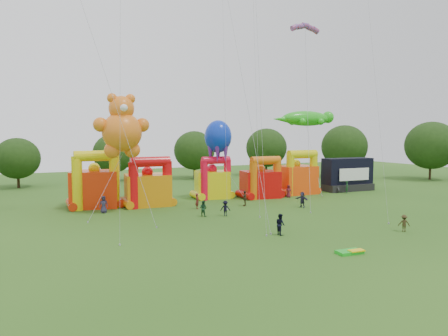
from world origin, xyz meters
name	(u,v)px	position (x,y,z in m)	size (l,w,h in m)	color
ground	(360,255)	(0.00, 0.00, 0.00)	(160.00, 160.00, 0.00)	#264F16
tree_ring	(345,172)	(-1.14, 0.59, 6.26)	(119.66, 121.72, 12.07)	#352314
bouncy_castle_0	(95,186)	(-15.03, 28.94, 2.66)	(6.36, 5.53, 7.05)	red
bouncy_castle_1	(148,187)	(-8.83, 27.19, 2.37)	(5.83, 4.86, 6.25)	orange
bouncy_castle_2	(213,182)	(0.89, 29.07, 2.27)	(5.17, 4.48, 5.94)	yellow
bouncy_castle_3	(261,182)	(7.30, 26.62, 2.26)	(5.58, 4.77, 5.93)	red
bouncy_castle_4	(297,177)	(14.00, 27.38, 2.52)	(5.40, 4.35, 6.66)	#F8460D
stage_trailer	(347,175)	(23.36, 26.76, 2.52)	(8.32, 3.54, 5.23)	black
teddy_bear_kite	(115,155)	(-13.63, 22.87, 6.76)	(7.52, 5.70, 13.60)	orange
gecko_kite	(312,149)	(17.57, 28.47, 6.70)	(11.91, 10.16, 12.89)	green
octopus_kite	(224,156)	(1.96, 27.71, 6.03)	(4.85, 4.75, 11.00)	#0C2CBA
parafoil_kites	(187,104)	(-6.74, 18.57, 12.16)	(31.61, 16.11, 27.96)	red
diamond_kites	(243,66)	(-1.59, 15.61, 16.06)	(28.52, 20.34, 36.79)	red
folded_kite_bundle	(350,252)	(-0.34, 0.68, 0.14)	(2.07, 1.22, 0.31)	green
spectator_0	(104,204)	(-14.69, 24.71, 0.99)	(0.97, 0.63, 1.98)	#2A2741
spectator_1	(197,201)	(-4.07, 22.51, 0.95)	(0.69, 0.45, 1.89)	maroon
spectator_2	(203,208)	(-5.12, 18.13, 0.88)	(0.86, 0.67, 1.76)	#183C22
spectator_3	(225,208)	(-2.88, 17.20, 0.86)	(1.10, 0.64, 1.71)	black
spectator_4	(245,198)	(2.01, 21.70, 0.97)	(1.14, 0.48, 1.95)	#402E19
spectator_5	(302,200)	(7.93, 17.83, 0.97)	(1.80, 0.57, 1.94)	#26243D
spectator_6	(289,191)	(10.82, 24.90, 0.90)	(0.88, 0.57, 1.79)	#571924
spectator_7	(347,187)	(21.27, 24.54, 0.93)	(0.68, 0.45, 1.87)	#1A4222
spectator_8	(280,224)	(-1.98, 7.71, 0.96)	(0.93, 0.73, 1.92)	black
spectator_9	(404,223)	(9.02, 3.78, 0.79)	(1.02, 0.59, 1.58)	#382D16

